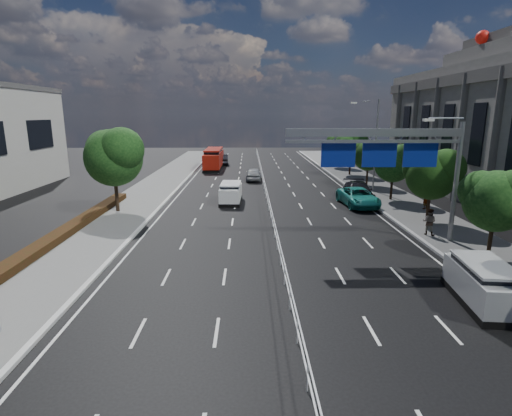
{
  "coord_description": "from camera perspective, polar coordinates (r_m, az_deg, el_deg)",
  "views": [
    {
      "loc": [
        -1.63,
        -12.95,
        7.64
      ],
      "look_at": [
        -1.2,
        9.19,
        2.4
      ],
      "focal_mm": 28.0,
      "sensor_mm": 36.0,
      "label": 1
    }
  ],
  "objects": [
    {
      "name": "hedge_near",
      "position": [
        22.62,
        -32.41,
        -7.64
      ],
      "size": [
        1.0,
        36.0,
        0.44
      ],
      "primitive_type": "cube",
      "color": "black",
      "rests_on": "sidewalk_near"
    },
    {
      "name": "near_car_dark",
      "position": [
        62.09,
        -4.82,
        6.93
      ],
      "size": [
        1.93,
        4.83,
        1.56
      ],
      "primitive_type": "imported",
      "rotation": [
        0.0,
        0.0,
        3.2
      ],
      "color": "black",
      "rests_on": "ground"
    },
    {
      "name": "far_tree_c",
      "position": [
        24.1,
        31.22,
        1.29
      ],
      "size": [
        3.52,
        3.28,
        4.94
      ],
      "color": "black",
      "rests_on": "ground"
    },
    {
      "name": "ground",
      "position": [
        15.13,
        5.48,
        -17.1
      ],
      "size": [
        160.0,
        160.0,
        0.0
      ],
      "primitive_type": "plane",
      "color": "black",
      "rests_on": "ground"
    },
    {
      "name": "pedestrian_a",
      "position": [
        34.87,
        23.06,
        1.28
      ],
      "size": [
        0.75,
        0.74,
        1.74
      ],
      "primitive_type": "imported",
      "rotation": [
        0.0,
        0.0,
        3.9
      ],
      "color": "gray",
      "rests_on": "sidewalk_far"
    },
    {
      "name": "parked_car_teal",
      "position": [
        34.93,
        14.38,
        1.52
      ],
      "size": [
        2.93,
        5.61,
        1.51
      ],
      "primitive_type": "imported",
      "rotation": [
        0.0,
        0.0,
        0.08
      ],
      "color": "#1C7E73",
      "rests_on": "ground"
    },
    {
      "name": "pedestrian_b",
      "position": [
        27.48,
        23.5,
        -1.82
      ],
      "size": [
        1.05,
        1.02,
        1.7
      ],
      "primitive_type": "imported",
      "rotation": [
        0.0,
        0.0,
        2.48
      ],
      "color": "gray",
      "rests_on": "sidewalk_far"
    },
    {
      "name": "far_tree_e",
      "position": [
        37.45,
        19.13,
        6.33
      ],
      "size": [
        3.63,
        3.38,
        5.13
      ],
      "color": "black",
      "rests_on": "ground"
    },
    {
      "name": "near_tree_back",
      "position": [
        32.74,
        -19.62,
        7.24
      ],
      "size": [
        4.84,
        4.51,
        6.69
      ],
      "color": "black",
      "rests_on": "ground"
    },
    {
      "name": "streetlight_far",
      "position": [
        40.87,
        16.38,
        9.38
      ],
      "size": [
        2.78,
        2.4,
        9.0
      ],
      "color": "gray",
      "rests_on": "ground"
    },
    {
      "name": "white_minivan",
      "position": [
        35.11,
        -3.62,
        2.16
      ],
      "size": [
        1.91,
        4.13,
        1.76
      ],
      "rotation": [
        0.0,
        0.0,
        -0.04
      ],
      "color": "black",
      "rests_on": "ground"
    },
    {
      "name": "kerb_near",
      "position": [
        16.72,
        -28.2,
        -15.33
      ],
      "size": [
        0.25,
        140.0,
        0.15
      ],
      "primitive_type": "cube",
      "color": "silver",
      "rests_on": "ground"
    },
    {
      "name": "overhead_gantry",
      "position": [
        24.56,
        19.0,
        7.84
      ],
      "size": [
        10.24,
        0.38,
        7.45
      ],
      "color": "gray",
      "rests_on": "ground"
    },
    {
      "name": "silver_minivan",
      "position": [
        19.02,
        29.77,
        -9.4
      ],
      "size": [
        2.27,
        4.43,
        1.77
      ],
      "rotation": [
        0.0,
        0.0,
        -0.11
      ],
      "color": "black",
      "rests_on": "ground"
    },
    {
      "name": "far_tree_g",
      "position": [
        51.71,
        13.47,
        8.65
      ],
      "size": [
        3.96,
        3.69,
        5.45
      ],
      "color": "black",
      "rests_on": "ground"
    },
    {
      "name": "median_fence",
      "position": [
        36.2,
        1.49,
        1.97
      ],
      "size": [
        0.05,
        85.0,
        1.02
      ],
      "color": "silver",
      "rests_on": "ground"
    },
    {
      "name": "far_tree_d",
      "position": [
        30.56,
        23.91,
        4.74
      ],
      "size": [
        3.85,
        3.59,
        5.34
      ],
      "color": "black",
      "rests_on": "ground"
    },
    {
      "name": "parked_car_dark",
      "position": [
        37.24,
        14.39,
        2.32
      ],
      "size": [
        2.71,
        5.72,
        1.61
      ],
      "primitive_type": "imported",
      "rotation": [
        0.0,
        0.0,
        -0.08
      ],
      "color": "black",
      "rests_on": "ground"
    },
    {
      "name": "far_tree_h",
      "position": [
        59.01,
        11.64,
        8.95
      ],
      "size": [
        3.41,
        3.18,
        4.91
      ],
      "color": "black",
      "rests_on": "ground"
    },
    {
      "name": "red_bus",
      "position": [
        57.35,
        -6.06,
        7.07
      ],
      "size": [
        2.31,
        9.49,
        2.83
      ],
      "rotation": [
        0.0,
        0.0,
        -0.01
      ],
      "color": "black",
      "rests_on": "ground"
    },
    {
      "name": "near_car_silver",
      "position": [
        47.07,
        -0.33,
        4.89
      ],
      "size": [
        1.95,
        4.45,
        1.49
      ],
      "primitive_type": "imported",
      "rotation": [
        0.0,
        0.0,
        3.1
      ],
      "color": "#989A9E",
      "rests_on": "ground"
    },
    {
      "name": "far_tree_f",
      "position": [
        44.53,
        15.84,
        7.47
      ],
      "size": [
        3.52,
        3.28,
        5.02
      ],
      "color": "black",
      "rests_on": "ground"
    }
  ]
}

